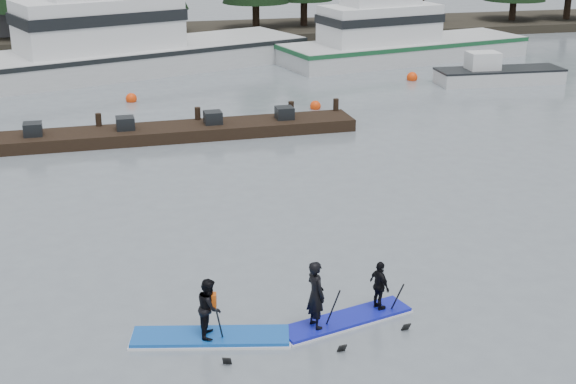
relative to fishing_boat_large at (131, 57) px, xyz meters
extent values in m
plane|color=slate|center=(3.21, -30.64, -0.82)|extent=(160.00, 160.00, 0.00)
cube|color=#2D281E|center=(3.21, 11.36, -0.52)|extent=(70.00, 8.00, 0.60)
cube|color=silver|center=(0.56, 0.20, -0.69)|extent=(19.70, 11.49, 2.54)
cube|color=white|center=(-1.59, -0.58, 1.96)|extent=(9.35, 6.51, 2.75)
cube|color=silver|center=(16.23, -0.27, -0.71)|extent=(15.74, 7.53, 2.17)
cube|color=white|center=(14.45, -0.67, 1.46)|extent=(7.34, 4.53, 2.17)
cube|color=silver|center=(18.66, -7.72, -0.43)|extent=(6.69, 2.26, 0.77)
cube|color=black|center=(1.06, -14.29, -0.57)|extent=(14.64, 2.32, 0.49)
sphere|color=#F4410C|center=(-0.40, -7.51, -0.82)|extent=(0.53, 0.53, 0.53)
sphere|color=#F4410C|center=(7.77, -10.94, -0.82)|extent=(0.50, 0.50, 0.50)
sphere|color=#F4410C|center=(14.48, -5.98, -0.82)|extent=(0.58, 0.58, 0.58)
cube|color=blue|center=(0.11, -30.47, -0.75)|extent=(3.49, 1.52, 0.13)
imported|color=black|center=(0.11, -30.47, -0.03)|extent=(0.62, 0.73, 1.32)
cube|color=#DF5512|center=(0.11, -30.47, 0.13)|extent=(0.34, 0.26, 0.32)
cylinder|color=black|center=(0.30, -30.73, -0.49)|extent=(0.34, 0.85, 1.51)
cube|color=#1219AD|center=(3.18, -30.39, -0.76)|extent=(3.22, 1.56, 0.11)
imported|color=black|center=(2.41, -30.61, 0.07)|extent=(0.51, 0.65, 1.56)
cylinder|color=black|center=(2.71, -30.75, -0.37)|extent=(0.16, 0.94, 1.60)
imported|color=black|center=(4.05, -30.15, -0.12)|extent=(0.46, 0.73, 1.17)
cylinder|color=black|center=(4.35, -30.29, -0.59)|extent=(0.15, 0.86, 1.46)
camera|label=1|loc=(-1.79, -45.66, 8.05)|focal=50.00mm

